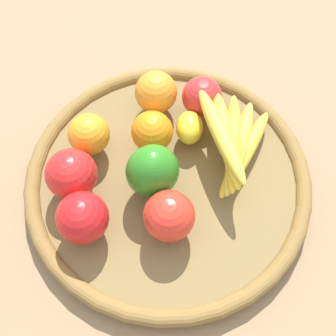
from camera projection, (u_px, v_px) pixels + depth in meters
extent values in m
plane|color=#8E7251|center=(168.00, 184.00, 0.72)|extent=(2.40, 2.40, 0.00)
cylinder|color=olive|center=(168.00, 181.00, 0.71)|extent=(0.45, 0.45, 0.02)
torus|color=olive|center=(168.00, 178.00, 0.70)|extent=(0.47, 0.47, 0.03)
sphere|color=orange|center=(156.00, 92.00, 0.72)|extent=(0.10, 0.10, 0.07)
sphere|color=red|center=(82.00, 218.00, 0.61)|extent=(0.11, 0.11, 0.08)
ellipsoid|color=yellow|center=(245.00, 153.00, 0.69)|extent=(0.18, 0.09, 0.03)
ellipsoid|color=yellow|center=(239.00, 147.00, 0.68)|extent=(0.17, 0.12, 0.03)
ellipsoid|color=yellow|center=(233.00, 142.00, 0.67)|extent=(0.15, 0.15, 0.03)
ellipsoid|color=yellow|center=(227.00, 138.00, 0.66)|extent=(0.13, 0.17, 0.03)
ellipsoid|color=yellow|center=(221.00, 134.00, 0.65)|extent=(0.10, 0.18, 0.03)
sphere|color=red|center=(169.00, 216.00, 0.61)|extent=(0.09, 0.09, 0.08)
sphere|color=orange|center=(89.00, 134.00, 0.68)|extent=(0.09, 0.09, 0.07)
ellipsoid|color=#2C8020|center=(151.00, 170.00, 0.64)|extent=(0.10, 0.10, 0.09)
sphere|color=orange|center=(152.00, 132.00, 0.69)|extent=(0.07, 0.07, 0.07)
ellipsoid|color=yellow|center=(190.00, 127.00, 0.70)|extent=(0.07, 0.07, 0.04)
sphere|color=red|center=(202.00, 97.00, 0.72)|extent=(0.10, 0.10, 0.07)
sphere|color=red|center=(71.00, 174.00, 0.64)|extent=(0.11, 0.11, 0.08)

